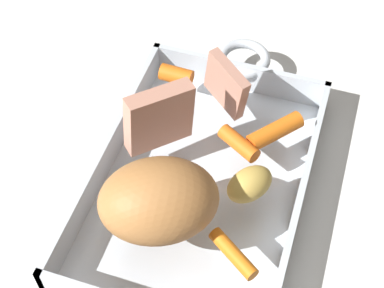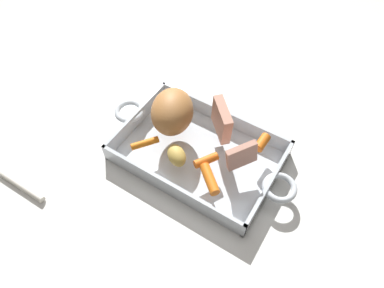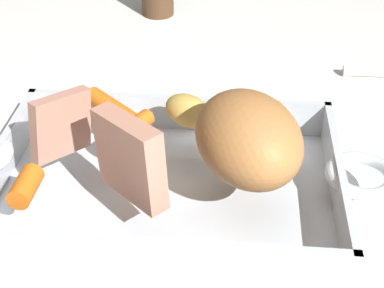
{
  "view_description": "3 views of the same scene",
  "coord_description": "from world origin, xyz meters",
  "px_view_note": "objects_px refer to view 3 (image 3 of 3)",
  "views": [
    {
      "loc": [
        0.37,
        0.11,
        0.59
      ],
      "look_at": [
        -0.01,
        -0.01,
        0.08
      ],
      "focal_mm": 54.95,
      "sensor_mm": 36.0,
      "label": 1
    },
    {
      "loc": [
        -0.23,
        0.4,
        0.67
      ],
      "look_at": [
        0.01,
        0.02,
        0.07
      ],
      "focal_mm": 32.78,
      "sensor_mm": 36.0,
      "label": 2
    },
    {
      "loc": [
        0.07,
        -0.46,
        0.4
      ],
      "look_at": [
        0.03,
        -0.03,
        0.08
      ],
      "focal_mm": 53.6,
      "sensor_mm": 36.0,
      "label": 3
    }
  ],
  "objects_px": {
    "pork_roast": "(248,139)",
    "baby_carrot_short": "(132,128)",
    "roasting_dish": "(166,182)",
    "baby_carrot_northwest": "(111,108)",
    "roast_slice_thick": "(130,159)",
    "baby_carrot_northeast": "(26,186)",
    "roast_slice_outer": "(61,126)",
    "potato_golden_small": "(188,111)",
    "baby_carrot_long": "(263,119)"
  },
  "relations": [
    {
      "from": "baby_carrot_northeast",
      "to": "baby_carrot_long",
      "type": "bearing_deg",
      "value": 31.87
    },
    {
      "from": "baby_carrot_long",
      "to": "baby_carrot_northwest",
      "type": "relative_size",
      "value": 0.9
    },
    {
      "from": "baby_carrot_short",
      "to": "baby_carrot_northwest",
      "type": "height_order",
      "value": "baby_carrot_northwest"
    },
    {
      "from": "roasting_dish",
      "to": "potato_golden_small",
      "type": "xyz_separation_m",
      "value": [
        0.02,
        0.06,
        0.05
      ]
    },
    {
      "from": "pork_roast",
      "to": "roast_slice_thick",
      "type": "relative_size",
      "value": 1.57
    },
    {
      "from": "baby_carrot_short",
      "to": "baby_carrot_northeast",
      "type": "distance_m",
      "value": 0.13
    },
    {
      "from": "roast_slice_thick",
      "to": "baby_carrot_long",
      "type": "relative_size",
      "value": 1.27
    },
    {
      "from": "baby_carrot_northwest",
      "to": "potato_golden_small",
      "type": "xyz_separation_m",
      "value": [
        0.09,
        -0.01,
        0.01
      ]
    },
    {
      "from": "baby_carrot_northeast",
      "to": "roast_slice_thick",
      "type": "bearing_deg",
      "value": 7.57
    },
    {
      "from": "roasting_dish",
      "to": "baby_carrot_long",
      "type": "distance_m",
      "value": 0.13
    },
    {
      "from": "baby_carrot_northeast",
      "to": "potato_golden_small",
      "type": "height_order",
      "value": "potato_golden_small"
    },
    {
      "from": "roast_slice_outer",
      "to": "potato_golden_small",
      "type": "relative_size",
      "value": 1.16
    },
    {
      "from": "baby_carrot_short",
      "to": "baby_carrot_long",
      "type": "xyz_separation_m",
      "value": [
        0.14,
        0.03,
        -0.0
      ]
    },
    {
      "from": "roast_slice_outer",
      "to": "baby_carrot_long",
      "type": "relative_size",
      "value": 1.05
    },
    {
      "from": "pork_roast",
      "to": "roast_slice_outer",
      "type": "height_order",
      "value": "pork_roast"
    },
    {
      "from": "pork_roast",
      "to": "roast_slice_thick",
      "type": "xyz_separation_m",
      "value": [
        -0.1,
        -0.04,
        -0.0
      ]
    },
    {
      "from": "roasting_dish",
      "to": "pork_roast",
      "type": "xyz_separation_m",
      "value": [
        0.08,
        -0.02,
        0.07
      ]
    },
    {
      "from": "roast_slice_thick",
      "to": "baby_carrot_short",
      "type": "xyz_separation_m",
      "value": [
        -0.02,
        0.09,
        -0.03
      ]
    },
    {
      "from": "roasting_dish",
      "to": "baby_carrot_northeast",
      "type": "relative_size",
      "value": 11.27
    },
    {
      "from": "potato_golden_small",
      "to": "baby_carrot_northwest",
      "type": "bearing_deg",
      "value": 173.86
    },
    {
      "from": "roast_slice_thick",
      "to": "baby_carrot_northwest",
      "type": "height_order",
      "value": "roast_slice_thick"
    },
    {
      "from": "baby_carrot_northwest",
      "to": "baby_carrot_long",
      "type": "bearing_deg",
      "value": -1.59
    },
    {
      "from": "roasting_dish",
      "to": "baby_carrot_northwest",
      "type": "relative_size",
      "value": 6.73
    },
    {
      "from": "roasting_dish",
      "to": "baby_carrot_northeast",
      "type": "xyz_separation_m",
      "value": [
        -0.12,
        -0.07,
        0.04
      ]
    },
    {
      "from": "roast_slice_thick",
      "to": "baby_carrot_northeast",
      "type": "bearing_deg",
      "value": -172.43
    },
    {
      "from": "baby_carrot_northeast",
      "to": "roast_slice_outer",
      "type": "bearing_deg",
      "value": 76.22
    },
    {
      "from": "baby_carrot_long",
      "to": "pork_roast",
      "type": "bearing_deg",
      "value": -101.23
    },
    {
      "from": "baby_carrot_northeast",
      "to": "potato_golden_small",
      "type": "xyz_separation_m",
      "value": [
        0.14,
        0.13,
        0.01
      ]
    },
    {
      "from": "roasting_dish",
      "to": "roast_slice_thick",
      "type": "relative_size",
      "value": 5.89
    },
    {
      "from": "roast_slice_outer",
      "to": "roasting_dish",
      "type": "bearing_deg",
      "value": 0.71
    },
    {
      "from": "baby_carrot_northwest",
      "to": "roasting_dish",
      "type": "bearing_deg",
      "value": -45.64
    },
    {
      "from": "roast_slice_outer",
      "to": "potato_golden_small",
      "type": "height_order",
      "value": "roast_slice_outer"
    },
    {
      "from": "roast_slice_thick",
      "to": "baby_carrot_northeast",
      "type": "relative_size",
      "value": 1.91
    },
    {
      "from": "baby_carrot_short",
      "to": "potato_golden_small",
      "type": "relative_size",
      "value": 0.95
    },
    {
      "from": "roast_slice_outer",
      "to": "baby_carrot_long",
      "type": "xyz_separation_m",
      "value": [
        0.2,
        0.07,
        -0.03
      ]
    },
    {
      "from": "roasting_dish",
      "to": "baby_carrot_northwest",
      "type": "bearing_deg",
      "value": 134.36
    },
    {
      "from": "pork_roast",
      "to": "baby_carrot_northeast",
      "type": "distance_m",
      "value": 0.21
    },
    {
      "from": "pork_roast",
      "to": "baby_carrot_short",
      "type": "xyz_separation_m",
      "value": [
        -0.12,
        0.05,
        -0.03
      ]
    },
    {
      "from": "pork_roast",
      "to": "baby_carrot_northeast",
      "type": "height_order",
      "value": "pork_roast"
    },
    {
      "from": "roast_slice_thick",
      "to": "potato_golden_small",
      "type": "relative_size",
      "value": 1.41
    },
    {
      "from": "roast_slice_outer",
      "to": "baby_carrot_long",
      "type": "height_order",
      "value": "roast_slice_outer"
    },
    {
      "from": "roasting_dish",
      "to": "baby_carrot_northeast",
      "type": "distance_m",
      "value": 0.15
    },
    {
      "from": "roasting_dish",
      "to": "roast_slice_outer",
      "type": "relative_size",
      "value": 7.14
    },
    {
      "from": "baby_carrot_short",
      "to": "baby_carrot_northeast",
      "type": "bearing_deg",
      "value": -127.72
    },
    {
      "from": "roast_slice_outer",
      "to": "baby_carrot_short",
      "type": "distance_m",
      "value": 0.08
    },
    {
      "from": "roast_slice_outer",
      "to": "roast_slice_thick",
      "type": "distance_m",
      "value": 0.1
    },
    {
      "from": "baby_carrot_northeast",
      "to": "baby_carrot_short",
      "type": "bearing_deg",
      "value": 52.28
    },
    {
      "from": "baby_carrot_northeast",
      "to": "baby_carrot_northwest",
      "type": "bearing_deg",
      "value": 70.13
    },
    {
      "from": "roasting_dish",
      "to": "baby_carrot_long",
      "type": "relative_size",
      "value": 7.48
    },
    {
      "from": "baby_carrot_short",
      "to": "baby_carrot_northeast",
      "type": "xyz_separation_m",
      "value": [
        -0.08,
        -0.1,
        0.0
      ]
    }
  ]
}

